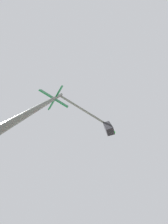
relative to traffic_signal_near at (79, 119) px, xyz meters
name	(u,v)px	position (x,y,z in m)	size (l,w,h in m)	color
traffic_signal_near	(79,119)	(0.00, 0.00, 0.00)	(2.15, 2.41, 6.44)	#474C47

